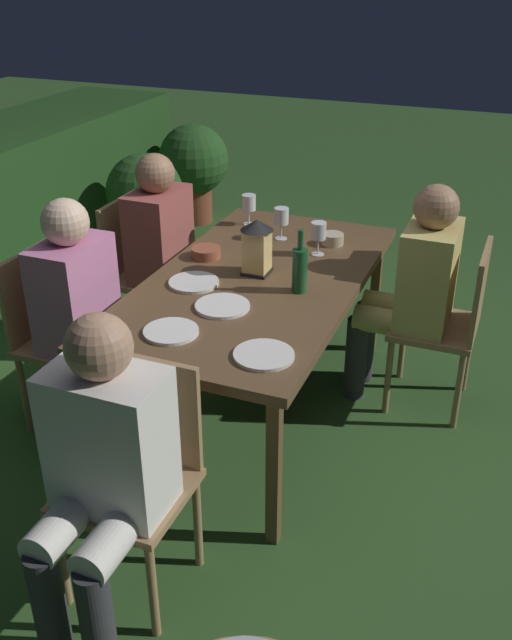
{
  "coord_description": "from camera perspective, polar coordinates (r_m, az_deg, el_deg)",
  "views": [
    {
      "loc": [
        -2.8,
        -1.12,
        2.11
      ],
      "look_at": [
        0.0,
        0.0,
        0.51
      ],
      "focal_mm": 40.03,
      "sensor_mm": 36.0,
      "label": 1
    }
  ],
  "objects": [
    {
      "name": "chair_side_right_b",
      "position": [
        4.1,
        -9.17,
        4.15
      ],
      "size": [
        0.42,
        0.4,
        0.87
      ],
      "color": "#9E7A51",
      "rests_on": "ground"
    },
    {
      "name": "wine_glass_b",
      "position": [
        3.55,
        5.02,
        6.99
      ],
      "size": [
        0.08,
        0.08,
        0.17
      ],
      "color": "silver",
      "rests_on": "dining_table"
    },
    {
      "name": "person_in_rust",
      "position": [
        3.95,
        -6.87,
        5.77
      ],
      "size": [
        0.38,
        0.47,
        1.15
      ],
      "color": "#9E4C47",
      "rests_on": "ground"
    },
    {
      "name": "person_in_cream",
      "position": [
        2.36,
        -12.3,
        -11.42
      ],
      "size": [
        0.48,
        0.38,
        1.15
      ],
      "color": "white",
      "rests_on": "ground"
    },
    {
      "name": "bowl_bread",
      "position": [
        3.54,
        -4.03,
        5.44
      ],
      "size": [
        0.15,
        0.15,
        0.05
      ],
      "color": "#9E5138",
      "rests_on": "dining_table"
    },
    {
      "name": "person_in_pink",
      "position": [
        3.33,
        -13.28,
        0.88
      ],
      "size": [
        0.38,
        0.47,
        1.15
      ],
      "color": "#C675A3",
      "rests_on": "ground"
    },
    {
      "name": "bowl_olives",
      "position": [
        3.71,
        6.14,
        6.49
      ],
      "size": [
        0.11,
        0.11,
        0.06
      ],
      "color": "#BCAD8E",
      "rests_on": "dining_table"
    },
    {
      "name": "lantern_centerpiece",
      "position": [
        3.31,
        0.07,
        6.11
      ],
      "size": [
        0.15,
        0.15,
        0.27
      ],
      "color": "black",
      "rests_on": "dining_table"
    },
    {
      "name": "person_in_mustard",
      "position": [
        3.55,
        12.46,
        2.7
      ],
      "size": [
        0.38,
        0.47,
        1.15
      ],
      "color": "tan",
      "rests_on": "ground"
    },
    {
      "name": "chair_head_near",
      "position": [
        2.58,
        -9.58,
        -11.56
      ],
      "size": [
        0.4,
        0.42,
        0.87
      ],
      "color": "#9E7A51",
      "rests_on": "ground"
    },
    {
      "name": "green_bottle_on_table",
      "position": [
        3.15,
        3.51,
        4.11
      ],
      "size": [
        0.07,
        0.07,
        0.29
      ],
      "color": "#195128",
      "rests_on": "dining_table"
    },
    {
      "name": "ground_plane",
      "position": [
        3.68,
        0.0,
        -7.1
      ],
      "size": [
        16.0,
        16.0,
        0.0
      ],
      "primitive_type": "plane",
      "color": "#2D5123"
    },
    {
      "name": "plate_c",
      "position": [
        2.68,
        0.63,
        -2.82
      ],
      "size": [
        0.23,
        0.23,
        0.01
      ],
      "primitive_type": "cylinder",
      "color": "white",
      "rests_on": "dining_table"
    },
    {
      "name": "dining_table",
      "position": [
        3.34,
        0.0,
        2.53
      ],
      "size": [
        1.77,
        0.94,
        0.73
      ],
      "color": "brown",
      "rests_on": "ground"
    },
    {
      "name": "potted_plant_corner",
      "position": [
        6.06,
        -5.0,
        12.27
      ],
      "size": [
        0.58,
        0.58,
        0.82
      ],
      "color": "brown",
      "rests_on": "ground"
    },
    {
      "name": "plate_b",
      "position": [
        3.26,
        -4.99,
        3.0
      ],
      "size": [
        0.23,
        0.23,
        0.01
      ],
      "primitive_type": "cylinder",
      "color": "white",
      "rests_on": "dining_table"
    },
    {
      "name": "plate_a",
      "position": [
        3.04,
        -2.7,
        1.12
      ],
      "size": [
        0.24,
        0.24,
        0.01
      ],
      "primitive_type": "cylinder",
      "color": "white",
      "rests_on": "dining_table"
    },
    {
      "name": "potted_plant_by_hedge",
      "position": [
        5.29,
        -8.87,
        9.69
      ],
      "size": [
        0.56,
        0.56,
        0.8
      ],
      "color": "brown",
      "rests_on": "ground"
    },
    {
      "name": "chair_side_left_b",
      "position": [
        3.6,
        15.26,
        -0.01
      ],
      "size": [
        0.42,
        0.4,
        0.87
      ],
      "color": "#9E7A51",
      "rests_on": "ground"
    },
    {
      "name": "chair_side_right_a",
      "position": [
        3.51,
        -15.66,
        -0.8
      ],
      "size": [
        0.42,
        0.4,
        0.87
      ],
      "color": "#9E7A51",
      "rests_on": "ground"
    },
    {
      "name": "wine_glass_c",
      "position": [
        3.74,
        2.04,
        8.18
      ],
      "size": [
        0.08,
        0.08,
        0.17
      ],
      "color": "silver",
      "rests_on": "dining_table"
    },
    {
      "name": "plate_d",
      "position": [
        2.86,
        -6.81,
        -0.92
      ],
      "size": [
        0.22,
        0.22,
        0.01
      ],
      "primitive_type": "cylinder",
      "color": "white",
      "rests_on": "dining_table"
    },
    {
      "name": "wine_glass_a",
      "position": [
        3.94,
        -0.57,
        9.25
      ],
      "size": [
        0.08,
        0.08,
        0.17
      ],
      "color": "silver",
      "rests_on": "dining_table"
    }
  ]
}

